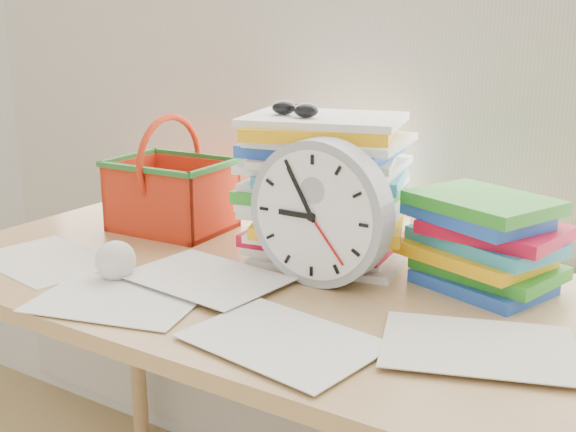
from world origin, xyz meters
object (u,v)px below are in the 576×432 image
Objects in this scene: clock at (321,213)px; book_stack at (483,242)px; paper_stack at (327,188)px; basket at (171,174)px; desk at (263,315)px.

clock is 0.30m from book_stack.
paper_stack is 1.22× the size of clock.
clock is at bearing -64.33° from paper_stack.
paper_stack is 0.33m from book_stack.
paper_stack is 0.40m from basket.
desk is 5.33× the size of basket.
basket is (-0.47, 0.13, -0.00)m from clock.
clock is (0.10, 0.04, 0.21)m from desk.
book_stack is at bearing 29.64° from clock.
paper_stack is 1.26× the size of basket.
paper_stack reaches higher than book_stack.
paper_stack is at bearing 79.93° from desk.
clock is 0.49m from basket.
book_stack is (0.36, 0.19, 0.16)m from desk.
desk is at bearing -27.19° from basket.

